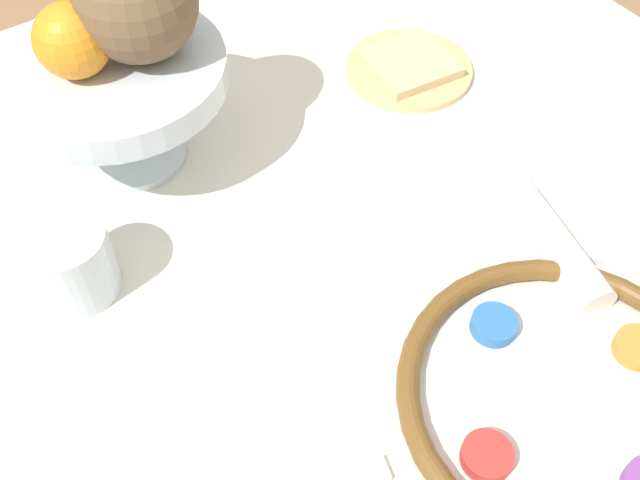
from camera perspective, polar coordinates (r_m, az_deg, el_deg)
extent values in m
cube|color=silver|center=(1.04, 5.24, -15.16)|extent=(1.25, 1.05, 0.72)
cylinder|color=silver|center=(0.68, 17.99, -11.92)|extent=(0.29, 0.29, 0.01)
torus|color=brown|center=(0.67, 18.30, -11.33)|extent=(0.29, 0.29, 0.02)
cylinder|color=#2D6BB7|center=(0.70, 13.10, -6.31)|extent=(0.04, 0.04, 0.01)
cylinder|color=red|center=(0.63, 12.59, -15.78)|extent=(0.04, 0.04, 0.01)
cylinder|color=orange|center=(0.72, 23.05, -7.55)|extent=(0.04, 0.04, 0.01)
cylinder|color=silver|center=(0.86, -13.98, 6.45)|extent=(0.12, 0.12, 0.01)
cylinder|color=silver|center=(0.83, -14.64, 8.89)|extent=(0.03, 0.03, 0.09)
cylinder|color=silver|center=(0.79, -15.52, 12.14)|extent=(0.23, 0.23, 0.03)
sphere|color=orange|center=(0.75, -18.37, 14.23)|extent=(0.07, 0.07, 0.07)
sphere|color=brown|center=(0.75, -13.89, 17.30)|extent=(0.12, 0.12, 0.12)
cylinder|color=tan|center=(0.95, 6.77, 12.79)|extent=(0.16, 0.16, 0.01)
cube|color=#D1B784|center=(0.95, 6.83, 13.27)|extent=(0.11, 0.11, 0.01)
cylinder|color=white|center=(0.76, 17.46, -0.40)|extent=(0.16, 0.07, 0.04)
cylinder|color=silver|center=(0.73, -18.42, -1.62)|extent=(0.08, 0.08, 0.08)
cube|color=silver|center=(0.79, 20.37, -1.04)|extent=(0.16, 0.07, 0.01)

